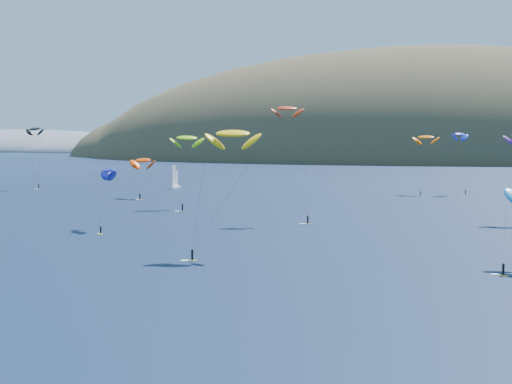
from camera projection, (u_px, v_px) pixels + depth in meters
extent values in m
plane|color=black|center=(16.00, 372.00, 60.23)|extent=(2800.00, 2800.00, 0.00)
ellipsoid|color=#3D3526|center=(418.00, 173.00, 597.53)|extent=(600.00, 300.00, 210.00)
ellipsoid|color=#3D3526|center=(244.00, 164.00, 665.15)|extent=(340.00, 240.00, 120.00)
ellipsoid|color=slate|center=(22.00, 153.00, 912.17)|extent=(400.00, 240.00, 60.00)
ellipsoid|color=slate|center=(109.00, 154.00, 839.25)|extent=(240.00, 180.00, 44.00)
cube|color=white|center=(175.00, 187.00, 265.75)|extent=(2.01, 6.76, 0.80)
cylinder|color=white|center=(175.00, 175.00, 265.80)|extent=(0.13, 0.13, 9.38)
cube|color=yellow|center=(140.00, 200.00, 218.59)|extent=(1.65, 0.94, 0.09)
cylinder|color=black|center=(140.00, 196.00, 218.51)|extent=(0.37, 0.37, 1.70)
sphere|color=#8C6047|center=(140.00, 193.00, 218.43)|extent=(0.28, 0.28, 0.28)
ellipsoid|color=#FA3C00|center=(143.00, 160.00, 225.07)|extent=(10.45, 7.22, 5.32)
cube|color=yellow|center=(192.00, 261.00, 113.03)|extent=(1.53, 0.81, 0.08)
cylinder|color=black|center=(192.00, 255.00, 112.96)|extent=(0.35, 0.35, 1.57)
sphere|color=#8C6047|center=(192.00, 249.00, 112.89)|extent=(0.26, 0.26, 0.26)
ellipsoid|color=yellow|center=(233.00, 133.00, 118.20)|extent=(9.56, 6.30, 4.90)
cube|color=yellow|center=(182.00, 211.00, 185.94)|extent=(1.57, 1.13, 0.09)
cylinder|color=black|center=(182.00, 207.00, 185.86)|extent=(0.36, 0.36, 1.65)
sphere|color=#8C6047|center=(182.00, 204.00, 185.78)|extent=(0.28, 0.28, 0.28)
ellipsoid|color=#7BC50D|center=(187.00, 138.00, 195.01)|extent=(9.91, 7.98, 5.02)
cube|color=yellow|center=(465.00, 195.00, 236.45)|extent=(1.11, 1.23, 0.07)
cylinder|color=black|center=(465.00, 192.00, 236.38)|extent=(0.30, 0.30, 1.38)
sphere|color=#8C6047|center=(465.00, 190.00, 236.32)|extent=(0.23, 0.23, 0.23)
ellipsoid|color=#1A31D4|center=(460.00, 134.00, 239.38)|extent=(7.49, 8.02, 4.19)
cube|color=yellow|center=(503.00, 276.00, 101.00)|extent=(1.41, 1.12, 0.08)
cylinder|color=black|center=(503.00, 269.00, 100.93)|extent=(0.33, 0.33, 1.51)
sphere|color=#8C6047|center=(503.00, 263.00, 100.86)|extent=(0.25, 0.25, 0.25)
cube|color=yellow|center=(308.00, 224.00, 159.55)|extent=(1.56, 0.93, 0.08)
cylinder|color=black|center=(308.00, 220.00, 159.48)|extent=(0.35, 0.35, 1.60)
sphere|color=#8C6047|center=(308.00, 215.00, 159.40)|extent=(0.27, 0.27, 0.27)
ellipsoid|color=#B32F0F|center=(287.00, 108.00, 163.09)|extent=(7.90, 5.65, 4.01)
cube|color=yellow|center=(101.00, 234.00, 142.64)|extent=(1.15, 1.25, 0.07)
cylinder|color=black|center=(101.00, 230.00, 142.57)|extent=(0.31, 0.31, 1.41)
sphere|color=#8C6047|center=(101.00, 226.00, 142.51)|extent=(0.24, 0.24, 0.24)
ellipsoid|color=navy|center=(109.00, 170.00, 151.83)|extent=(7.42, 7.85, 4.12)
cube|color=yellow|center=(420.00, 196.00, 231.66)|extent=(1.31, 0.57, 0.07)
cylinder|color=black|center=(420.00, 194.00, 231.59)|extent=(0.30, 0.30, 1.35)
sphere|color=#8C6047|center=(420.00, 191.00, 231.53)|extent=(0.23, 0.23, 0.23)
ellipsoid|color=#E85C03|center=(426.00, 137.00, 240.48)|extent=(9.01, 5.28, 4.73)
cube|color=yellow|center=(39.00, 189.00, 260.60)|extent=(1.55, 0.82, 0.08)
cylinder|color=black|center=(39.00, 187.00, 260.53)|extent=(0.35, 0.35, 1.59)
sphere|color=#8C6047|center=(39.00, 184.00, 260.45)|extent=(0.27, 0.27, 0.27)
ellipsoid|color=black|center=(35.00, 129.00, 261.89)|extent=(8.77, 5.81, 4.49)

